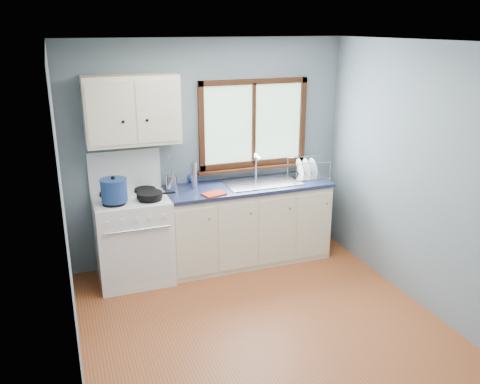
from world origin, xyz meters
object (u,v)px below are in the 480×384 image
object	(u,v)px
base_cabinets	(247,227)
dish_rack	(308,172)
thermos	(194,175)
sink	(262,188)
stockpot	(114,190)
utensil_crock	(172,182)
skillet	(150,195)
gas_range	(133,236)

from	to	relation	value
base_cabinets	dish_rack	bearing A→B (deg)	3.13
base_cabinets	thermos	bearing A→B (deg)	171.51
sink	stockpot	world-z (taller)	stockpot
utensil_crock	dish_rack	xyz separation A→B (m)	(1.60, -0.09, -0.02)
stockpot	thermos	distance (m)	0.93
skillet	stockpot	xyz separation A→B (m)	(-0.35, -0.00, 0.09)
base_cabinets	utensil_crock	size ratio (longest dim) A/B	4.78
gas_range	dish_rack	bearing A→B (deg)	1.68
base_cabinets	skillet	bearing A→B (deg)	-171.03
stockpot	base_cabinets	bearing A→B (deg)	6.96
sink	utensil_crock	bearing A→B (deg)	172.69
thermos	utensil_crock	bearing A→B (deg)	170.29
stockpot	thermos	size ratio (longest dim) A/B	1.03
sink	dish_rack	size ratio (longest dim) A/B	1.83
sink	thermos	xyz separation A→B (m)	(-0.77, 0.09, 0.21)
skillet	utensil_crock	distance (m)	0.43
sink	stockpot	distance (m)	1.68
gas_range	thermos	bearing A→B (deg)	8.54
gas_range	dish_rack	world-z (taller)	gas_range
sink	utensil_crock	world-z (taller)	utensil_crock
gas_range	stockpot	bearing A→B (deg)	-136.91
gas_range	stockpot	xyz separation A→B (m)	(-0.17, -0.16, 0.58)
base_cabinets	thermos	xyz separation A→B (m)	(-0.59, 0.09, 0.66)
gas_range	skillet	distance (m)	0.55
thermos	base_cabinets	bearing A→B (deg)	-8.49
thermos	stockpot	bearing A→B (deg)	-163.12
utensil_crock	thermos	distance (m)	0.25
utensil_crock	thermos	world-z (taller)	utensil_crock
base_cabinets	skillet	xyz separation A→B (m)	(-1.13, -0.18, 0.58)
base_cabinets	utensil_crock	bearing A→B (deg)	171.16
base_cabinets	utensil_crock	distance (m)	1.03
thermos	dish_rack	bearing A→B (deg)	-1.93
stockpot	dish_rack	xyz separation A→B (m)	(2.25, 0.22, -0.10)
dish_rack	stockpot	bearing A→B (deg)	-168.94
skillet	stockpot	distance (m)	0.36
dish_rack	base_cabinets	bearing A→B (deg)	-171.46
skillet	dish_rack	bearing A→B (deg)	9.01
gas_range	base_cabinets	world-z (taller)	gas_range
skillet	dish_rack	distance (m)	1.91
stockpot	utensil_crock	bearing A→B (deg)	25.61
sink	skillet	size ratio (longest dim) A/B	2.11
dish_rack	skillet	bearing A→B (deg)	-167.97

